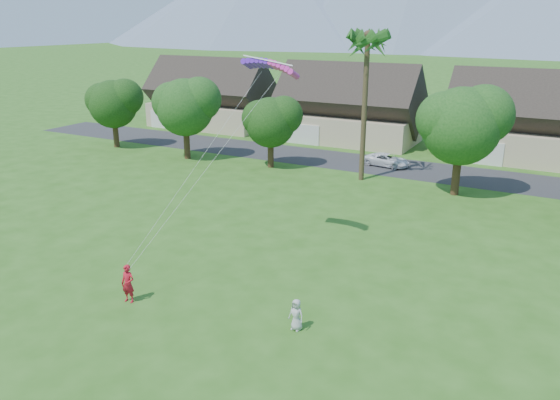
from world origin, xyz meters
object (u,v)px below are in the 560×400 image
Objects in this scene: kite_flyer at (128,284)px; watcher at (296,315)px; parked_car at (387,160)px; parafoil_kite at (271,64)px.

watcher is at bearing 4.52° from kite_flyer.
parked_car is (-5.44, 29.78, -0.14)m from watcher.
watcher is 30.27m from parked_car.
parked_car is 1.35× the size of parafoil_kite.
parafoil_kite is at bearing -171.25° from parked_car.
parafoil_kite is (-5.38, 7.44, 10.13)m from watcher.
parked_car is 24.59m from parafoil_kite.
parafoil_kite reaches higher than watcher.
kite_flyer reaches higher than parked_car.
parked_car is (2.91, 31.40, -0.37)m from kite_flyer.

